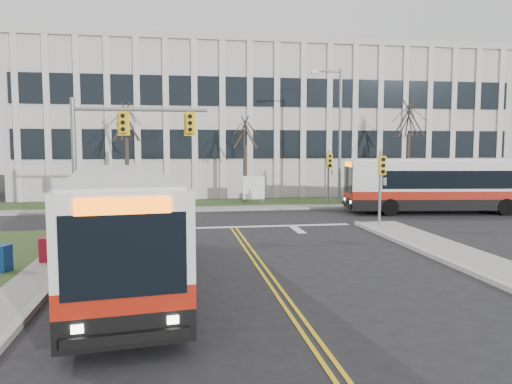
% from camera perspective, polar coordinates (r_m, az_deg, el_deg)
% --- Properties ---
extents(ground, '(120.00, 120.00, 0.00)m').
position_cam_1_polar(ground, '(17.03, 0.49, -8.45)').
color(ground, black).
rests_on(ground, ground).
extents(sidewalk_cross, '(44.00, 1.60, 0.14)m').
position_cam_1_polar(sidewalk_cross, '(32.70, 4.69, -1.74)').
color(sidewalk_cross, '#9E9B93').
rests_on(sidewalk_cross, ground).
extents(building_lawn, '(44.00, 5.00, 0.12)m').
position_cam_1_polar(building_lawn, '(35.40, 3.61, -1.21)').
color(building_lawn, '#2D491F').
rests_on(building_lawn, ground).
extents(office_building, '(40.00, 16.00, 12.00)m').
position_cam_1_polar(office_building, '(47.00, 0.41, 7.64)').
color(office_building, beige).
rests_on(office_building, ground).
extents(mast_arm_signal, '(6.11, 0.38, 6.20)m').
position_cam_1_polar(mast_arm_signal, '(23.65, -16.12, 5.59)').
color(mast_arm_signal, slate).
rests_on(mast_arm_signal, ground).
extents(signal_pole_near, '(0.34, 0.39, 3.80)m').
position_cam_1_polar(signal_pole_near, '(25.31, 14.10, 1.62)').
color(signal_pole_near, slate).
rests_on(signal_pole_near, ground).
extents(signal_pole_far, '(0.34, 0.39, 3.80)m').
position_cam_1_polar(signal_pole_far, '(33.28, 8.33, 2.55)').
color(signal_pole_far, slate).
rests_on(signal_pole_far, ground).
extents(streetlight, '(2.15, 0.25, 9.20)m').
position_cam_1_polar(streetlight, '(34.28, 9.32, 7.11)').
color(streetlight, slate).
rests_on(streetlight, ground).
extents(directory_sign, '(1.50, 0.12, 2.00)m').
position_cam_1_polar(directory_sign, '(34.34, -0.26, 0.46)').
color(directory_sign, slate).
rests_on(directory_sign, ground).
extents(tree_left, '(1.80, 1.80, 7.70)m').
position_cam_1_polar(tree_left, '(34.50, -14.62, 7.53)').
color(tree_left, '#42352B').
rests_on(tree_left, ground).
extents(tree_mid, '(1.80, 1.80, 6.82)m').
position_cam_1_polar(tree_mid, '(34.85, -1.26, 6.64)').
color(tree_mid, '#42352B').
rests_on(tree_mid, ground).
extents(tree_right, '(1.80, 1.80, 8.25)m').
position_cam_1_polar(tree_right, '(38.24, 17.07, 7.82)').
color(tree_right, '#42352B').
rests_on(tree_right, ground).
extents(bus_main, '(4.12, 12.24, 3.20)m').
position_cam_1_polar(bus_main, '(15.40, -15.43, -4.03)').
color(bus_main, silver).
rests_on(bus_main, ground).
extents(bus_cross, '(12.27, 4.18, 3.21)m').
position_cam_1_polar(bus_cross, '(32.26, 20.99, 0.58)').
color(bus_cross, silver).
rests_on(bus_cross, ground).
extents(newspaper_box_blue, '(0.62, 0.59, 0.95)m').
position_cam_1_polar(newspaper_box_blue, '(17.69, -27.08, -6.93)').
color(newspaper_box_blue, navy).
rests_on(newspaper_box_blue, ground).
extents(newspaper_box_red, '(0.61, 0.58, 0.95)m').
position_cam_1_polar(newspaper_box_red, '(18.46, -22.83, -6.28)').
color(newspaper_box_red, '#AF162C').
rests_on(newspaper_box_red, ground).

